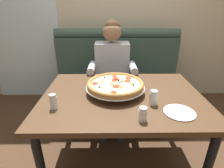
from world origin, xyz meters
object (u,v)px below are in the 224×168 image
at_px(dining_table, 122,103).
at_px(patio_chair, 41,56).
at_px(diner_main, 112,71).
at_px(shaker_oregano, 53,103).
at_px(booth_bench, 117,85).
at_px(pizza, 115,85).
at_px(shaker_parmesan, 143,115).
at_px(plate_near_left, 180,111).
at_px(shaker_pepper_flakes, 153,99).

bearing_deg(dining_table, patio_chair, 125.30).
height_order(diner_main, shaker_oregano, diner_main).
xyz_separation_m(dining_table, patio_chair, (-1.44, 2.03, -0.14)).
xyz_separation_m(booth_bench, shaker_oregano, (-0.50, -1.15, 0.39)).
relative_size(diner_main, pizza, 2.61).
bearing_deg(patio_chair, booth_bench, -36.99).
bearing_deg(shaker_parmesan, shaker_oregano, 166.02).
distance_m(pizza, plate_near_left, 0.54).
xyz_separation_m(pizza, shaker_oregano, (-0.44, -0.25, -0.03)).
xyz_separation_m(plate_near_left, patio_chair, (-1.81, 2.30, -0.23)).
distance_m(booth_bench, shaker_pepper_flakes, 1.19).
bearing_deg(booth_bench, patio_chair, 143.01).
bearing_deg(patio_chair, shaker_pepper_flakes, -52.87).
xyz_separation_m(pizza, patio_chair, (-1.38, 1.99, -0.30)).
xyz_separation_m(diner_main, patio_chair, (-1.36, 1.35, -0.19)).
relative_size(shaker_oregano, patio_chair, 0.13).
distance_m(pizza, shaker_pepper_flakes, 0.34).
bearing_deg(pizza, shaker_oregano, -151.01).
xyz_separation_m(shaker_oregano, plate_near_left, (0.87, -0.06, -0.04)).
xyz_separation_m(shaker_oregano, shaker_parmesan, (0.61, -0.15, -0.01)).
bearing_deg(shaker_parmesan, patio_chair, 122.86).
bearing_deg(patio_chair, shaker_parmesan, -57.14).
relative_size(diner_main, shaker_parmesan, 13.29).
xyz_separation_m(shaker_oregano, patio_chair, (-0.93, 2.23, -0.27)).
distance_m(booth_bench, shaker_parmesan, 1.36).
height_order(shaker_parmesan, plate_near_left, shaker_parmesan).
distance_m(diner_main, shaker_oregano, 0.99).
bearing_deg(shaker_oregano, diner_main, 64.39).
height_order(shaker_pepper_flakes, patio_chair, patio_chair).
xyz_separation_m(booth_bench, pizza, (-0.06, -0.91, 0.42)).
relative_size(pizza, patio_chair, 0.57).
relative_size(shaker_pepper_flakes, plate_near_left, 0.52).
height_order(pizza, plate_near_left, pizza).
height_order(dining_table, patio_chair, patio_chair).
bearing_deg(dining_table, shaker_parmesan, -73.68).
distance_m(shaker_parmesan, patio_chair, 2.85).
distance_m(shaker_oregano, plate_near_left, 0.88).
bearing_deg(diner_main, shaker_oregano, -115.61).
distance_m(diner_main, plate_near_left, 1.05).
relative_size(booth_bench, shaker_oregano, 15.51).
bearing_deg(pizza, patio_chair, 124.73).
distance_m(dining_table, shaker_pepper_flakes, 0.30).
bearing_deg(booth_bench, shaker_parmesan, -85.41).
bearing_deg(dining_table, pizza, 145.65).
height_order(dining_table, pizza, pizza).
height_order(shaker_pepper_flakes, plate_near_left, shaker_pepper_flakes).
relative_size(dining_table, shaker_parmesan, 13.61).
bearing_deg(pizza, dining_table, -34.35).
xyz_separation_m(dining_table, diner_main, (-0.08, 0.68, 0.05)).
bearing_deg(plate_near_left, dining_table, 144.05).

